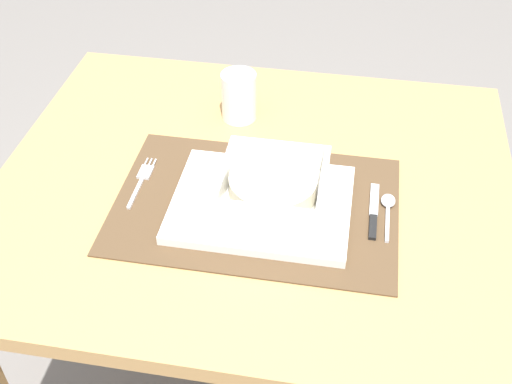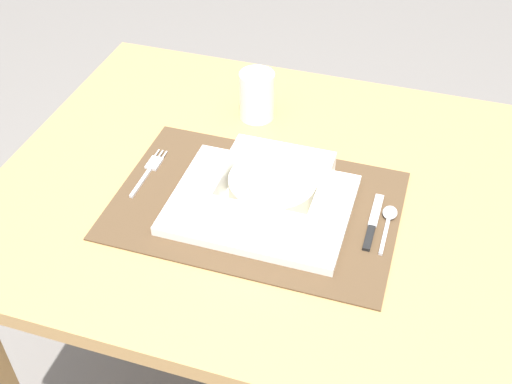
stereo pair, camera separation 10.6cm
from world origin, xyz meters
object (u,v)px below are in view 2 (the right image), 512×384
Objects in this scene: spoon at (389,217)px; drinking_glass at (257,98)px; butter_knife at (372,225)px; dining_table at (258,227)px; porridge_bowl at (272,189)px; fork at (150,169)px.

drinking_glass is (-0.29, 0.22, 0.03)m from spoon.
spoon reaches higher than butter_knife.
dining_table is 8.20× the size of spoon.
spoon is at bearing -7.37° from dining_table.
dining_table is 0.17m from porridge_bowl.
drinking_glass is at bearing 61.98° from fork.
dining_table is 6.78× the size of butter_knife.
spoon is at bearing 2.40° from fork.
porridge_bowl is 0.24m from fork.
dining_table is 6.76× the size of fork.
porridge_bowl is 0.27m from drinking_glass.
butter_knife is (0.17, 0.01, -0.04)m from porridge_bowl.
porridge_bowl reaches higher than butter_knife.
porridge_bowl reaches higher than spoon.
dining_table is at bearing 170.84° from spoon.
fork is (-0.23, 0.03, -0.04)m from porridge_bowl.
spoon is at bearing 42.99° from butter_knife.
spoon is 1.14× the size of drinking_glass.
butter_knife is at bearing -41.90° from drinking_glass.
drinking_glass reaches higher than butter_knife.
butter_knife is at bearing -14.33° from dining_table.
drinking_glass reaches higher than porridge_bowl.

